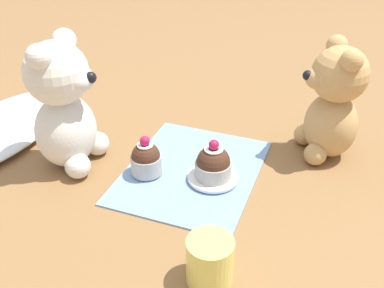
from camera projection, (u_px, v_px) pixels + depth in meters
name	position (u px, v px, depth m)	size (l,w,h in m)	color
ground_plane	(192.00, 172.00, 0.76)	(4.00, 4.00, 0.00)	olive
knitted_placemat	(192.00, 170.00, 0.76)	(0.27, 0.21, 0.01)	#7A9ED1
tulle_cloth	(0.00, 129.00, 0.85)	(0.35, 0.18, 0.03)	silver
teddy_bear_cream	(64.00, 106.00, 0.73)	(0.12, 0.12, 0.23)	silver
teddy_bear_tan	(333.00, 103.00, 0.75)	(0.13, 0.12, 0.21)	tan
cupcake_near_cream_bear	(146.00, 159.00, 0.73)	(0.05, 0.05, 0.07)	#B2ADA3
saucer_plate	(213.00, 177.00, 0.73)	(0.08, 0.08, 0.01)	white
cupcake_near_tan_bear	(213.00, 164.00, 0.72)	(0.06, 0.06, 0.07)	#B2ADA3
juice_glass	(210.00, 261.00, 0.55)	(0.06, 0.06, 0.06)	#EADB66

